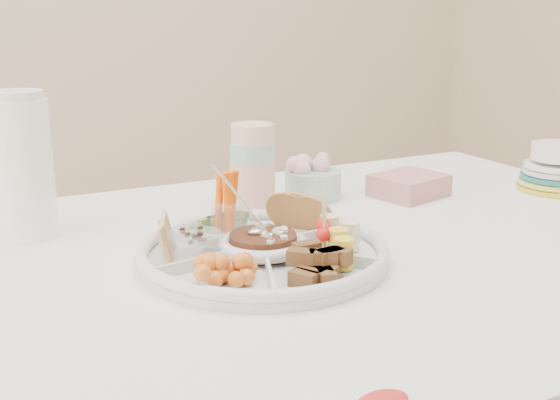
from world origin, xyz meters
name	(u,v)px	position (x,y,z in m)	size (l,w,h in m)	color
party_tray	(263,249)	(-0.08, -0.03, 0.78)	(0.38, 0.38, 0.04)	silver
bean_dip	(263,244)	(-0.08, -0.03, 0.79)	(0.10, 0.10, 0.04)	black
tortillas	(296,213)	(0.02, 0.05, 0.80)	(0.10, 0.10, 0.06)	#9F6B2B
carrot_cucumber	(218,204)	(-0.10, 0.10, 0.82)	(0.12, 0.12, 0.11)	#FF5D04
pita_raisins	(177,238)	(-0.20, 0.02, 0.80)	(0.12, 0.12, 0.07)	tan
cherries	(222,268)	(-0.18, -0.11, 0.79)	(0.10, 0.10, 0.04)	orange
granola_chunks	(316,265)	(-0.06, -0.16, 0.79)	(0.10, 0.10, 0.04)	brown
banana_tomato	(347,223)	(0.04, -0.07, 0.82)	(0.10, 0.10, 0.08)	#FBF47D
cup_stack	(252,154)	(0.01, 0.22, 0.87)	(0.08, 0.08, 0.23)	beige
thermos	(23,164)	(-0.38, 0.27, 0.89)	(0.10, 0.10, 0.25)	white
flower_bowl	(313,178)	(0.17, 0.27, 0.80)	(0.12, 0.12, 0.09)	silver
napkin_stack	(409,185)	(0.36, 0.19, 0.78)	(0.14, 0.12, 0.05)	tan
plate_stack	(557,166)	(0.67, 0.09, 0.81)	(0.16, 0.16, 0.10)	gold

